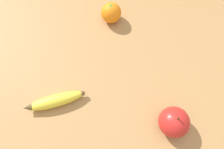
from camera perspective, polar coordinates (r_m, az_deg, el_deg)
name	(u,v)px	position (r m, az deg, el deg)	size (l,w,h in m)	color
ground_plane	(138,99)	(0.65, 6.75, -6.37)	(3.00, 3.00, 0.00)	#A87A47
banana	(55,101)	(0.64, -14.72, -6.69)	(0.14, 0.14, 0.04)	yellow
orange	(111,13)	(0.75, -0.22, 15.82)	(0.07, 0.07, 0.07)	orange
apple	(174,122)	(0.61, 15.89, -11.85)	(0.08, 0.08, 0.09)	red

